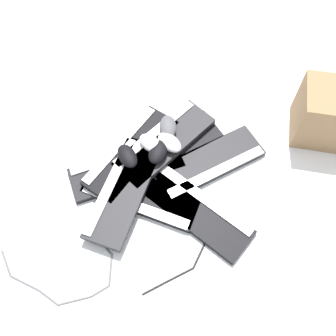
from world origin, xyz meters
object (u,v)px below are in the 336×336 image
(keyboard_0, at_px, (141,195))
(mouse_0, at_px, (127,156))
(keyboard_5, at_px, (131,152))
(cardboard_box, at_px, (331,114))
(mouse_2, at_px, (170,142))
(mouse_1, at_px, (168,127))
(mouse_3, at_px, (159,151))
(keyboard_6, at_px, (124,190))
(keyboard_1, at_px, (196,211))
(keyboard_4, at_px, (126,168))
(keyboard_3, at_px, (168,146))
(keyboard_2, at_px, (209,163))
(keyboard_7, at_px, (164,142))
(mouse_4, at_px, (151,144))

(keyboard_0, xyz_separation_m, mouse_0, (-0.07, -0.13, 0.07))
(keyboard_5, relative_size, cardboard_box, 1.75)
(keyboard_0, relative_size, cardboard_box, 1.80)
(cardboard_box, bearing_deg, mouse_2, -40.10)
(mouse_1, distance_m, mouse_3, 0.12)
(keyboard_6, bearing_deg, mouse_0, -144.40)
(keyboard_5, distance_m, mouse_1, 0.18)
(keyboard_1, xyz_separation_m, keyboard_4, (0.04, -0.32, 0.00))
(keyboard_0, bearing_deg, mouse_3, -163.05)
(keyboard_3, bearing_deg, keyboard_2, 105.06)
(keyboard_0, relative_size, keyboard_6, 1.00)
(mouse_1, distance_m, mouse_2, 0.07)
(keyboard_1, distance_m, keyboard_6, 0.28)
(keyboard_5, bearing_deg, mouse_3, 121.67)
(keyboard_4, bearing_deg, keyboard_7, 164.79)
(mouse_0, bearing_deg, keyboard_2, -115.90)
(mouse_0, relative_size, mouse_4, 1.00)
(mouse_2, bearing_deg, cardboard_box, -125.03)
(keyboard_1, relative_size, mouse_4, 4.02)
(keyboard_1, xyz_separation_m, mouse_3, (-0.08, -0.25, 0.07))
(mouse_0, distance_m, mouse_3, 0.12)
(keyboard_4, bearing_deg, mouse_1, 172.98)
(keyboard_0, relative_size, mouse_2, 4.23)
(keyboard_2, relative_size, keyboard_3, 1.00)
(keyboard_7, distance_m, mouse_0, 0.17)
(keyboard_1, relative_size, keyboard_2, 0.95)
(mouse_4, xyz_separation_m, cardboard_box, (-0.54, 0.46, 0.04))
(keyboard_7, bearing_deg, keyboard_4, -15.21)
(cardboard_box, bearing_deg, mouse_0, -37.68)
(keyboard_3, height_order, keyboard_6, keyboard_6)
(keyboard_7, height_order, mouse_2, mouse_2)
(mouse_2, height_order, mouse_4, same)
(keyboard_4, distance_m, mouse_0, 0.07)
(keyboard_1, relative_size, cardboard_box, 1.71)
(keyboard_4, height_order, keyboard_5, keyboard_5)
(keyboard_0, bearing_deg, keyboard_5, -125.90)
(keyboard_4, distance_m, mouse_1, 0.23)
(keyboard_0, distance_m, keyboard_2, 0.30)
(keyboard_4, bearing_deg, keyboard_1, 96.37)
(keyboard_7, bearing_deg, mouse_2, 80.59)
(keyboard_1, distance_m, mouse_2, 0.28)
(mouse_0, bearing_deg, mouse_1, -76.42)
(mouse_2, relative_size, mouse_3, 1.00)
(cardboard_box, bearing_deg, keyboard_6, -29.60)
(keyboard_4, xyz_separation_m, mouse_0, (-0.02, -0.00, 0.07))
(keyboard_0, xyz_separation_m, mouse_2, (-0.22, -0.04, 0.07))
(keyboard_6, bearing_deg, keyboard_7, -174.97)
(keyboard_4, height_order, cardboard_box, cardboard_box)
(keyboard_2, distance_m, keyboard_5, 0.31)
(keyboard_5, xyz_separation_m, mouse_3, (-0.06, 0.09, 0.04))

